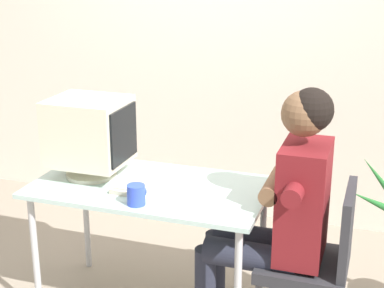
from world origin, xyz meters
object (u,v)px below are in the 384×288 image
object	(u,v)px
desk	(151,197)
office_chair	(317,256)
desk_mug	(136,195)
crt_monitor	(90,132)
keyboard	(143,180)
person_seated	(280,206)

from	to	relation	value
desk	office_chair	bearing A→B (deg)	-0.62
desk	desk_mug	size ratio (longest dim) A/B	12.13
crt_monitor	keyboard	xyz separation A→B (m)	(0.30, -0.01, -0.23)
person_seated	keyboard	bearing A→B (deg)	177.97
crt_monitor	keyboard	size ratio (longest dim) A/B	1.04
crt_monitor	office_chair	world-z (taller)	crt_monitor
crt_monitor	keyboard	bearing A→B (deg)	-1.23
crt_monitor	person_seated	size ratio (longest dim) A/B	0.33
person_seated	crt_monitor	bearing A→B (deg)	178.20
desk	office_chair	world-z (taller)	office_chair
desk	person_seated	world-z (taller)	person_seated
desk	desk_mug	distance (m)	0.27
office_chair	person_seated	xyz separation A→B (m)	(-0.20, 0.00, 0.24)
office_chair	desk_mug	bearing A→B (deg)	-164.41
crt_monitor	office_chair	distance (m)	1.33
desk	office_chair	size ratio (longest dim) A/B	1.46
person_seated	desk	bearing A→B (deg)	179.20
crt_monitor	desk_mug	size ratio (longest dim) A/B	4.27
desk	desk_mug	bearing A→B (deg)	-82.68
crt_monitor	keyboard	distance (m)	0.38
office_chair	desk_mug	distance (m)	0.93
person_seated	office_chair	bearing A→B (deg)	-0.00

